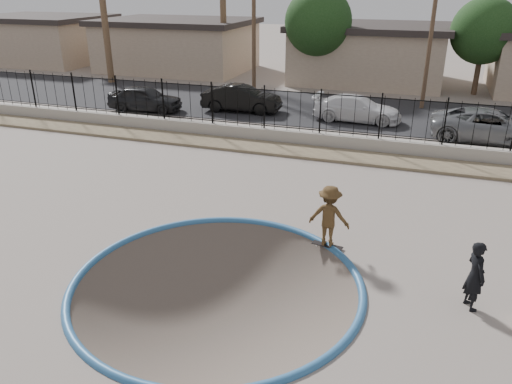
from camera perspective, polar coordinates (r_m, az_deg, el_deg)
The scene contains 21 objects.
ground at distance 23.92m, azimuth 7.90°, elevation 3.87°, with size 120.00×120.00×2.20m, color slate.
bowl_pit at distance 12.12m, azimuth -4.47°, elevation -10.43°, with size 6.84×6.84×1.80m, color #4E443B, non-canonical shape.
coping_ring at distance 12.12m, azimuth -4.47°, elevation -10.43°, with size 7.04×7.04×0.20m, color #2D6194.
rock_strip at distance 20.94m, azimuth 6.53°, elevation 4.49°, with size 42.00×1.60×0.11m, color #8A7C5B.
retaining_wall at distance 21.90m, azimuth 7.20°, elevation 5.95°, with size 42.00×0.45×0.60m, color #A0988D.
fence at distance 21.58m, azimuth 7.36°, elevation 9.00°, with size 40.00×0.04×1.80m.
street at distance 28.34m, azimuth 10.08°, elevation 9.13°, with size 90.00×8.00×0.04m, color black.
house_west_far at distance 49.03m, azimuth -23.11°, elevation 15.82°, with size 10.60×8.60×3.90m.
house_west at distance 41.69m, azimuth -8.94°, elevation 16.33°, with size 11.60×8.60×3.90m.
house_center at distance 37.26m, azimuth 12.82°, elevation 15.28°, with size 10.60×8.60×3.90m.
utility_pole_left at distance 31.00m, azimuth -0.26°, elevation 19.42°, with size 1.70×0.24×9.00m.
utility_pole_mid at distance 29.28m, azimuth 19.63°, elevation 18.46°, with size 1.70×0.24×9.50m.
street_tree_left at distance 34.08m, azimuth 7.12°, elevation 18.72°, with size 4.32×4.32×6.36m.
street_tree_mid at distance 34.47m, azimuth 24.64°, elevation 16.37°, with size 3.96×3.96×5.83m.
skater at distance 13.34m, azimuth 8.34°, elevation -3.11°, with size 1.09×0.63×1.69m, color brown.
skateboard at distance 13.71m, azimuth 8.15°, elevation -6.06°, with size 0.87×0.34×0.07m.
videographer at distance 11.88m, azimuth 23.76°, elevation -8.73°, with size 0.59×0.39×1.62m, color black.
car_a at distance 28.36m, azimuth -12.57°, elevation 10.40°, with size 1.61×4.00×1.36m, color black.
car_b at distance 27.60m, azimuth -1.66°, elevation 10.64°, with size 1.49×4.27×1.41m, color black.
car_c at distance 26.13m, azimuth 11.49°, elevation 9.34°, with size 1.80×4.42×1.28m, color white.
car_d at distance 24.54m, azimuth 25.26°, elevation 6.88°, with size 2.36×5.13×1.42m, color gray.
Camera 1 is at (4.14, -10.23, 6.68)m, focal length 35.00 mm.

